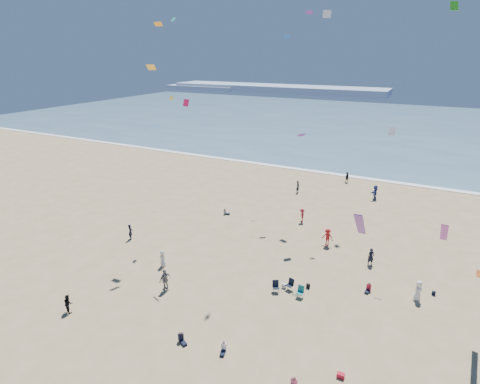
% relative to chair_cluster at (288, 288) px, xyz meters
% --- Properties ---
extents(ground, '(220.00, 220.00, 0.00)m').
position_rel_chair_cluster_xyz_m(ground, '(-4.92, -11.02, -0.50)').
color(ground, tan).
rests_on(ground, ground).
extents(ocean, '(220.00, 100.00, 0.06)m').
position_rel_chair_cluster_xyz_m(ocean, '(-4.92, 83.98, -0.47)').
color(ocean, '#476B84').
rests_on(ocean, ground).
extents(surf_line, '(220.00, 1.20, 0.08)m').
position_rel_chair_cluster_xyz_m(surf_line, '(-4.92, 33.98, -0.46)').
color(surf_line, white).
rests_on(surf_line, ground).
extents(headland_far, '(110.00, 20.00, 3.20)m').
position_rel_chair_cluster_xyz_m(headland_far, '(-64.92, 158.98, 1.10)').
color(headland_far, '#7A8EA8').
rests_on(headland_far, ground).
extents(headland_near, '(40.00, 14.00, 2.00)m').
position_rel_chair_cluster_xyz_m(headland_near, '(-104.92, 153.98, 0.50)').
color(headland_near, '#7A8EA8').
rests_on(headland_near, ground).
extents(standing_flyers, '(32.44, 48.04, 1.95)m').
position_rel_chair_cluster_xyz_m(standing_flyers, '(-0.17, 5.20, 0.39)').
color(standing_flyers, black).
rests_on(standing_flyers, ground).
extents(seated_group, '(19.18, 21.17, 0.84)m').
position_rel_chair_cluster_xyz_m(seated_group, '(-1.89, -1.99, -0.08)').
color(seated_group, white).
rests_on(seated_group, ground).
extents(chair_cluster, '(2.72, 1.59, 1.00)m').
position_rel_chair_cluster_xyz_m(chair_cluster, '(0.00, 0.00, 0.00)').
color(chair_cluster, black).
rests_on(chair_cluster, ground).
extents(white_tote, '(0.35, 0.20, 0.40)m').
position_rel_chair_cluster_xyz_m(white_tote, '(-0.57, 0.55, -0.30)').
color(white_tote, white).
rests_on(white_tote, ground).
extents(black_backpack, '(0.30, 0.22, 0.38)m').
position_rel_chair_cluster_xyz_m(black_backpack, '(1.25, 1.46, -0.31)').
color(black_backpack, black).
rests_on(black_backpack, ground).
extents(cooler, '(0.45, 0.30, 0.30)m').
position_rel_chair_cluster_xyz_m(cooler, '(5.82, -6.64, -0.35)').
color(cooler, red).
rests_on(cooler, ground).
extents(navy_bag, '(0.28, 0.18, 0.34)m').
position_rel_chair_cluster_xyz_m(navy_bag, '(10.72, 5.19, -0.33)').
color(navy_bag, black).
rests_on(navy_bag, ground).
extents(kites_aloft, '(41.31, 38.39, 28.64)m').
position_rel_chair_cluster_xyz_m(kites_aloft, '(2.72, 2.54, 14.98)').
color(kites_aloft, orange).
rests_on(kites_aloft, ground).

